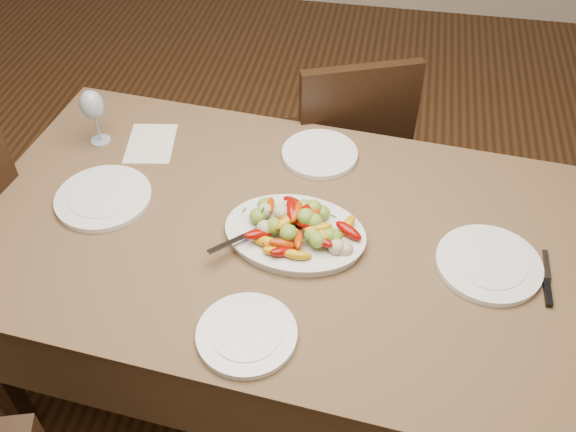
% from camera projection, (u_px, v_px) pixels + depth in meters
% --- Properties ---
extents(floor, '(6.00, 6.00, 0.00)m').
position_uv_depth(floor, '(235.00, 370.00, 2.37)').
color(floor, '#3F2513').
rests_on(floor, ground).
extents(dining_table, '(1.92, 1.19, 0.76)m').
position_uv_depth(dining_table, '(288.00, 313.00, 2.09)').
color(dining_table, brown).
rests_on(dining_table, ground).
extents(chair_far, '(0.55, 0.55, 0.95)m').
position_uv_depth(chair_far, '(340.00, 146.00, 2.56)').
color(chair_far, black).
rests_on(chair_far, ground).
extents(serving_platter, '(0.41, 0.32, 0.02)m').
position_uv_depth(serving_platter, '(295.00, 235.00, 1.80)').
color(serving_platter, white).
rests_on(serving_platter, dining_table).
extents(roasted_vegetables, '(0.33, 0.24, 0.09)m').
position_uv_depth(roasted_vegetables, '(295.00, 221.00, 1.76)').
color(roasted_vegetables, '#800702').
rests_on(roasted_vegetables, serving_platter).
extents(serving_spoon, '(0.25, 0.23, 0.03)m').
position_uv_depth(serving_spoon, '(269.00, 231.00, 1.76)').
color(serving_spoon, '#9EA0A8').
rests_on(serving_spoon, serving_platter).
extents(plate_left, '(0.29, 0.29, 0.02)m').
position_uv_depth(plate_left, '(104.00, 198.00, 1.91)').
color(plate_left, white).
rests_on(plate_left, dining_table).
extents(plate_right, '(0.28, 0.28, 0.02)m').
position_uv_depth(plate_right, '(489.00, 264.00, 1.72)').
color(plate_right, white).
rests_on(plate_right, dining_table).
extents(plate_far, '(0.24, 0.24, 0.02)m').
position_uv_depth(plate_far, '(320.00, 154.00, 2.06)').
color(plate_far, white).
rests_on(plate_far, dining_table).
extents(plate_near, '(0.25, 0.25, 0.02)m').
position_uv_depth(plate_near, '(247.00, 335.00, 1.56)').
color(plate_near, white).
rests_on(plate_near, dining_table).
extents(wine_glass, '(0.08, 0.08, 0.20)m').
position_uv_depth(wine_glass, '(95.00, 116.00, 2.05)').
color(wine_glass, '#8C99A5').
rests_on(wine_glass, dining_table).
extents(menu_card, '(0.18, 0.23, 0.00)m').
position_uv_depth(menu_card, '(151.00, 143.00, 2.11)').
color(menu_card, silver).
rests_on(menu_card, dining_table).
extents(table_knife, '(0.02, 0.20, 0.01)m').
position_uv_depth(table_knife, '(547.00, 280.00, 1.69)').
color(table_knife, '#9EA0A8').
rests_on(table_knife, dining_table).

